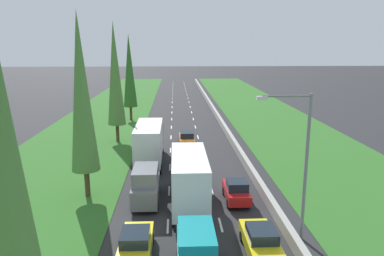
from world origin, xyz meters
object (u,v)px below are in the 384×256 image
(white_box_truck_left_lane, at_px, (150,143))
(yellow_sedan_right_lane, at_px, (261,241))
(yellow_sedan_left_lane, at_px, (136,244))
(poplar_tree_third, at_px, (115,74))
(orange_sedan_centre_lane, at_px, (187,139))
(poplar_tree_nearest, at_px, (1,135))
(grey_van_left_lane, at_px, (146,185))
(poplar_tree_fourth, at_px, (129,71))
(street_light_mast, at_px, (301,157))
(grey_sedan_centre_lane, at_px, (185,158))
(red_hatchback_right_lane, at_px, (236,191))
(teal_van_centre_lane, at_px, (196,253))
(poplar_tree_second, at_px, (81,93))
(white_box_truck_centre_lane, at_px, (189,178))

(white_box_truck_left_lane, bearing_deg, yellow_sedan_right_lane, -66.39)
(yellow_sedan_left_lane, distance_m, poplar_tree_third, 27.27)
(yellow_sedan_right_lane, distance_m, orange_sedan_centre_lane, 23.88)
(poplar_tree_nearest, distance_m, poplar_tree_third, 29.68)
(grey_van_left_lane, relative_size, poplar_tree_fourth, 0.37)
(yellow_sedan_right_lane, bearing_deg, street_light_mast, 31.52)
(street_light_mast, bearing_deg, poplar_tree_fourth, 110.87)
(grey_sedan_centre_lane, height_order, white_box_truck_left_lane, white_box_truck_left_lane)
(red_hatchback_right_lane, bearing_deg, orange_sedan_centre_lane, 101.15)
(yellow_sedan_right_lane, distance_m, white_box_truck_left_lane, 18.37)
(orange_sedan_centre_lane, height_order, poplar_tree_nearest, poplar_tree_nearest)
(teal_van_centre_lane, distance_m, poplar_tree_third, 29.76)
(yellow_sedan_left_lane, bearing_deg, grey_van_left_lane, 89.79)
(orange_sedan_centre_lane, bearing_deg, teal_van_centre_lane, -90.86)
(white_box_truck_left_lane, bearing_deg, street_light_mast, -57.02)
(yellow_sedan_left_lane, relative_size, poplar_tree_second, 0.32)
(yellow_sedan_right_lane, height_order, poplar_tree_third, poplar_tree_third)
(grey_sedan_centre_lane, xyz_separation_m, poplar_tree_fourth, (-7.95, 23.17, 6.95))
(red_hatchback_right_lane, bearing_deg, poplar_tree_fourth, 110.00)
(white_box_truck_left_lane, relative_size, poplar_tree_third, 0.65)
(grey_sedan_centre_lane, distance_m, poplar_tree_fourth, 25.46)
(yellow_sedan_right_lane, height_order, white_box_truck_left_lane, white_box_truck_left_lane)
(white_box_truck_centre_lane, bearing_deg, yellow_sedan_left_lane, -116.06)
(orange_sedan_centre_lane, bearing_deg, poplar_tree_third, 166.10)
(orange_sedan_centre_lane, distance_m, poplar_tree_second, 18.50)
(white_box_truck_centre_lane, relative_size, orange_sedan_centre_lane, 2.09)
(red_hatchback_right_lane, relative_size, poplar_tree_third, 0.27)
(yellow_sedan_right_lane, height_order, poplar_tree_nearest, poplar_tree_nearest)
(street_light_mast, bearing_deg, poplar_tree_third, 120.83)
(grey_van_left_lane, bearing_deg, white_box_truck_left_lane, 91.90)
(teal_van_centre_lane, relative_size, grey_van_left_lane, 1.00)
(grey_van_left_lane, xyz_separation_m, street_light_mast, (9.57, -5.86, 3.83))
(white_box_truck_left_lane, bearing_deg, poplar_tree_nearest, -102.25)
(teal_van_centre_lane, bearing_deg, poplar_tree_second, 126.04)
(grey_sedan_centre_lane, xyz_separation_m, poplar_tree_third, (-8.07, 9.81, 7.47))
(yellow_sedan_left_lane, bearing_deg, orange_sedan_centre_lane, 81.26)
(white_box_truck_centre_lane, bearing_deg, poplar_tree_nearest, -127.35)
(yellow_sedan_left_lane, xyz_separation_m, orange_sedan_centre_lane, (3.64, 23.69, 0.00))
(red_hatchback_right_lane, relative_size, street_light_mast, 0.43)
(yellow_sedan_right_lane, relative_size, street_light_mast, 0.50)
(white_box_truck_centre_lane, bearing_deg, grey_van_left_lane, 164.61)
(poplar_tree_second, relative_size, poplar_tree_third, 0.98)
(poplar_tree_fourth, bearing_deg, grey_van_left_lane, -81.48)
(teal_van_centre_lane, distance_m, poplar_tree_nearest, 10.63)
(red_hatchback_right_lane, xyz_separation_m, poplar_tree_nearest, (-11.65, -11.23, 7.26))
(grey_van_left_lane, relative_size, poplar_tree_third, 0.34)
(red_hatchback_right_lane, distance_m, street_light_mast, 7.72)
(grey_van_left_lane, bearing_deg, teal_van_centre_lane, -71.22)
(poplar_tree_nearest, bearing_deg, grey_van_left_lane, 67.06)
(poplar_tree_third, bearing_deg, teal_van_centre_lane, -73.78)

